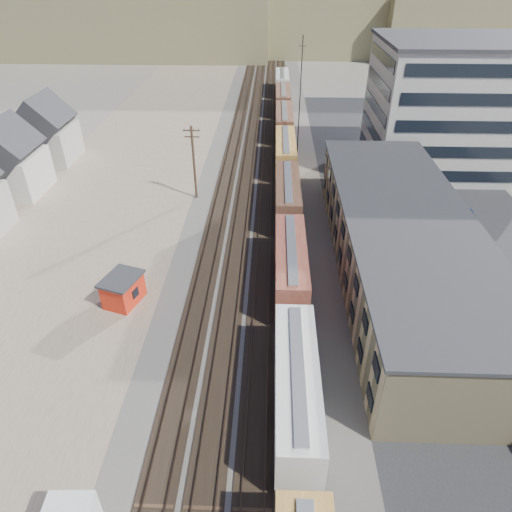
{
  "coord_description": "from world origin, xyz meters",
  "views": [
    {
      "loc": [
        1.75,
        -14.34,
        28.1
      ],
      "look_at": [
        0.36,
        23.32,
        3.0
      ],
      "focal_mm": 32.0,
      "sensor_mm": 36.0,
      "label": 1
    }
  ],
  "objects_px": {
    "parked_car_blue": "(452,207)",
    "utility_pole_north": "(194,161)",
    "maintenance_shed": "(123,290)",
    "freight_train": "(286,170)"
  },
  "relations": [
    {
      "from": "maintenance_shed",
      "to": "freight_train",
      "type": "bearing_deg",
      "value": 58.43
    },
    {
      "from": "utility_pole_north",
      "to": "parked_car_blue",
      "type": "relative_size",
      "value": 1.69
    },
    {
      "from": "freight_train",
      "to": "maintenance_shed",
      "type": "distance_m",
      "value": 30.48
    },
    {
      "from": "freight_train",
      "to": "utility_pole_north",
      "type": "relative_size",
      "value": 11.97
    },
    {
      "from": "maintenance_shed",
      "to": "parked_car_blue",
      "type": "distance_m",
      "value": 41.96
    },
    {
      "from": "maintenance_shed",
      "to": "parked_car_blue",
      "type": "relative_size",
      "value": 0.79
    },
    {
      "from": "parked_car_blue",
      "to": "utility_pole_north",
      "type": "bearing_deg",
      "value": 139.61
    },
    {
      "from": "freight_train",
      "to": "utility_pole_north",
      "type": "distance_m",
      "value": 12.99
    },
    {
      "from": "utility_pole_north",
      "to": "maintenance_shed",
      "type": "height_order",
      "value": "utility_pole_north"
    },
    {
      "from": "utility_pole_north",
      "to": "maintenance_shed",
      "type": "bearing_deg",
      "value": -99.15
    }
  ]
}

